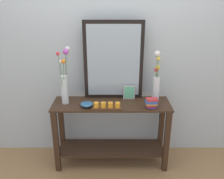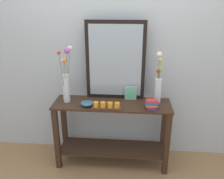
# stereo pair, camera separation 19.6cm
# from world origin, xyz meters

# --- Properties ---
(ground_plane) EXTENTS (7.00, 6.00, 0.02)m
(ground_plane) POSITION_xyz_m (0.00, 0.00, -0.01)
(ground_plane) COLOR #997047
(wall_back) EXTENTS (6.40, 0.08, 2.70)m
(wall_back) POSITION_xyz_m (0.00, 0.32, 1.35)
(wall_back) COLOR #B2BCC1
(wall_back) RESTS_ON ground
(console_table) EXTENTS (1.29, 0.39, 0.77)m
(console_table) POSITION_xyz_m (0.00, 0.00, 0.46)
(console_table) COLOR #382316
(console_table) RESTS_ON ground
(mirror_leaning) EXTENTS (0.65, 0.03, 0.87)m
(mirror_leaning) POSITION_xyz_m (0.02, 0.16, 1.21)
(mirror_leaning) COLOR black
(mirror_leaning) RESTS_ON console_table
(tall_vase_left) EXTENTS (0.13, 0.25, 0.61)m
(tall_vase_left) POSITION_xyz_m (-0.50, 0.01, 1.02)
(tall_vase_left) COLOR silver
(tall_vase_left) RESTS_ON console_table
(vase_right) EXTENTS (0.08, 0.12, 0.56)m
(vase_right) POSITION_xyz_m (0.49, 0.08, 0.99)
(vase_right) COLOR silver
(vase_right) RESTS_ON console_table
(candle_tray) EXTENTS (0.32, 0.09, 0.07)m
(candle_tray) POSITION_xyz_m (-0.05, -0.13, 0.80)
(candle_tray) COLOR #472D1C
(candle_tray) RESTS_ON console_table
(picture_frame_small) EXTENTS (0.13, 0.01, 0.16)m
(picture_frame_small) POSITION_xyz_m (0.20, 0.11, 0.85)
(picture_frame_small) COLOR #B7B2AD
(picture_frame_small) RESTS_ON console_table
(decorative_bowl) EXTENTS (0.14, 0.14, 0.05)m
(decorative_bowl) POSITION_xyz_m (-0.26, -0.09, 0.80)
(decorative_bowl) COLOR #2D5B84
(decorative_bowl) RESTS_ON console_table
(book_stack) EXTENTS (0.13, 0.10, 0.10)m
(book_stack) POSITION_xyz_m (0.42, -0.11, 0.83)
(book_stack) COLOR #663884
(book_stack) RESTS_ON console_table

